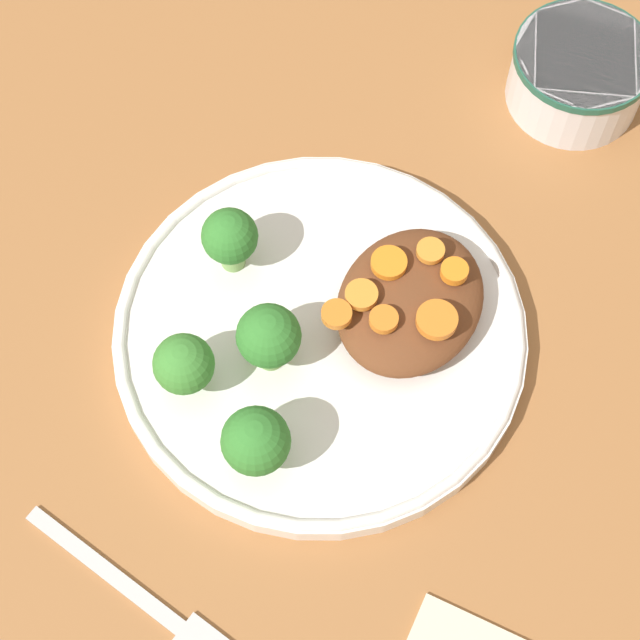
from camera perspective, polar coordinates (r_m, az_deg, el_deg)
ground_plane at (r=0.73m, az=-0.00°, el=-1.06°), size 4.00×4.00×0.00m
plate at (r=0.72m, az=-0.00°, el=-0.71°), size 0.28×0.28×0.02m
dip_bowl at (r=0.83m, az=13.63°, el=12.72°), size 0.10×0.10×0.05m
stew_mound at (r=0.71m, az=4.83°, el=0.99°), size 0.09×0.11×0.03m
broccoli_floret_0 at (r=0.68m, az=-2.75°, el=-0.94°), size 0.04×0.04×0.06m
broccoli_floret_1 at (r=0.71m, az=-4.82°, el=4.38°), size 0.04×0.04×0.05m
broccoli_floret_2 at (r=0.68m, az=-7.27°, el=-2.40°), size 0.04×0.04×0.05m
broccoli_floret_3 at (r=0.65m, az=-3.44°, el=-6.50°), size 0.04×0.04×0.06m
carrot_slice_0 at (r=0.70m, az=3.70°, el=3.06°), size 0.02×0.02×0.01m
carrot_slice_1 at (r=0.70m, az=7.18°, el=2.60°), size 0.02×0.02×0.01m
carrot_slice_2 at (r=0.68m, az=6.25°, el=0.01°), size 0.03×0.03×0.01m
carrot_slice_3 at (r=0.71m, az=5.91°, el=3.69°), size 0.02×0.02×0.00m
carrot_slice_4 at (r=0.68m, az=0.80°, el=0.16°), size 0.02×0.02×0.01m
carrot_slice_5 at (r=0.68m, az=3.42°, el=0.04°), size 0.02×0.02×0.01m
carrot_slice_6 at (r=0.69m, az=2.23°, el=1.35°), size 0.02×0.02×0.01m
fork at (r=0.68m, az=-8.57°, el=-15.13°), size 0.18×0.04×0.01m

